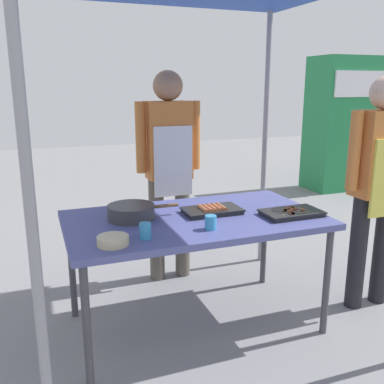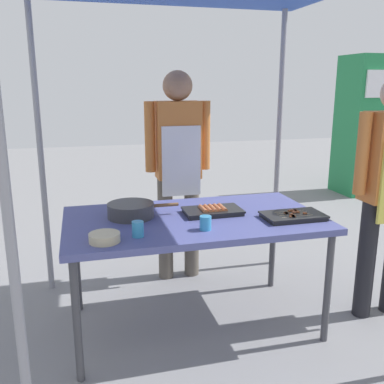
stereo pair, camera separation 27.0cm
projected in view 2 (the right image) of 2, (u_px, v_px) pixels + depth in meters
ground_plane at (194, 324)px, 2.88m from camera, size 18.00×18.00×0.00m
stall_table at (194, 225)px, 2.71m from camera, size 1.60×0.90×0.75m
tray_grilled_sausages at (213, 211)px, 2.76m from camera, size 0.37×0.22×0.05m
tray_meat_skewers at (293, 216)px, 2.66m from camera, size 0.38×0.22×0.04m
cooking_wok at (131, 210)px, 2.68m from camera, size 0.45×0.29×0.09m
condiment_bowl at (105, 238)px, 2.26m from camera, size 0.17×0.17×0.05m
drink_cup_near_edge at (206, 223)px, 2.45m from camera, size 0.07×0.07×0.08m
drink_cup_by_wok at (138, 229)px, 2.34m from camera, size 0.07×0.07×0.09m
vendor_woman at (178, 159)px, 3.37m from camera, size 0.52×0.23×1.67m
neighbor_stall_left at (377, 125)px, 6.22m from camera, size 1.06×0.65×1.96m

